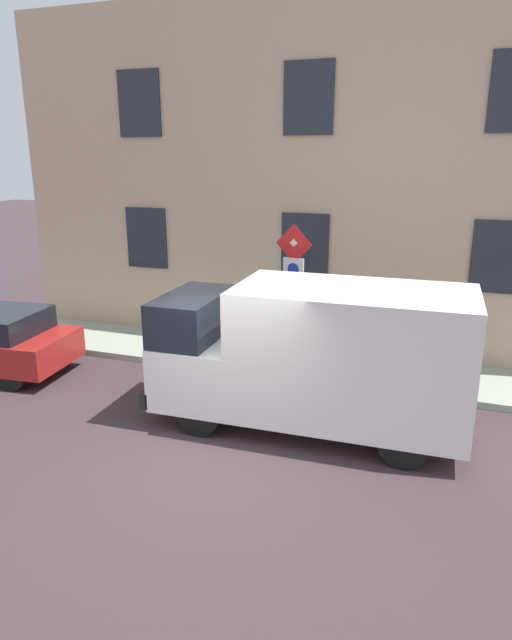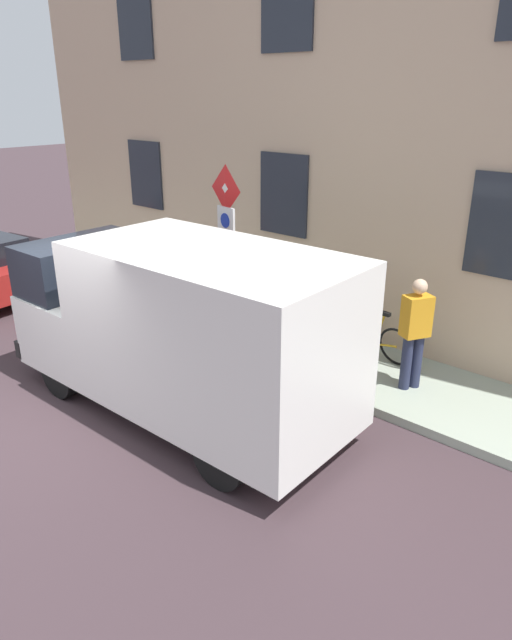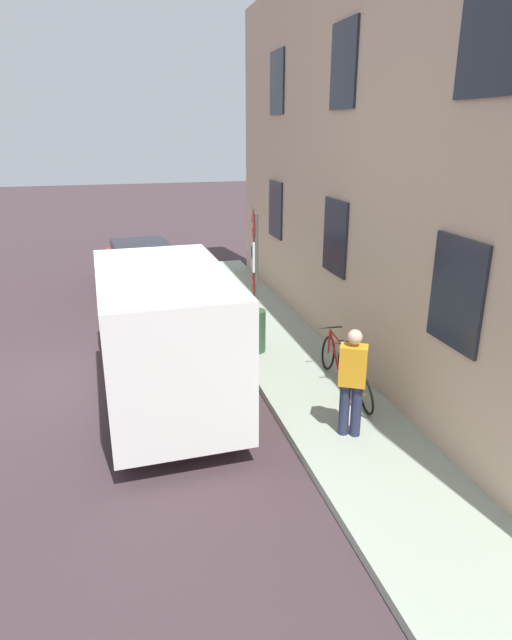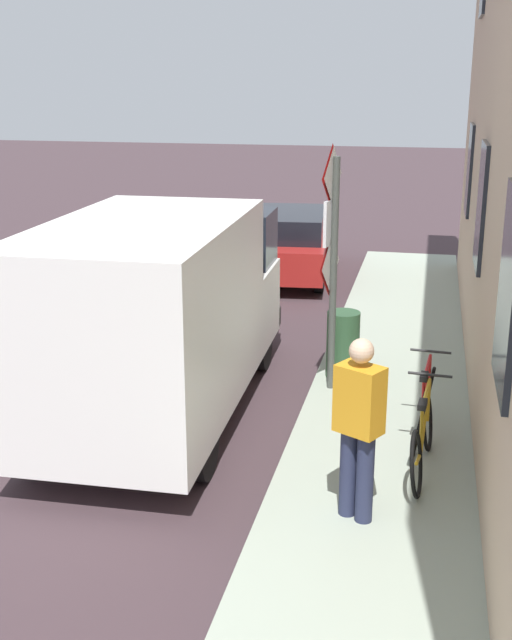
% 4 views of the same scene
% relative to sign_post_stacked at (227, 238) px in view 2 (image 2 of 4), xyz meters
% --- Properties ---
extents(ground_plane, '(80.00, 80.00, 0.00)m').
position_rel_sign_post_stacked_xyz_m(ground_plane, '(-3.21, 0.24, -2.06)').
color(ground_plane, '#3F2F34').
extents(sidewalk_slab, '(2.00, 16.88, 0.14)m').
position_rel_sign_post_stacked_xyz_m(sidewalk_slab, '(0.80, 0.24, -1.99)').
color(sidewalk_slab, '#9CA796').
rests_on(sidewalk_slab, ground_plane).
extents(building_facade, '(0.75, 14.88, 7.89)m').
position_rel_sign_post_stacked_xyz_m(building_facade, '(2.14, 0.24, 1.89)').
color(building_facade, tan).
rests_on(building_facade, ground_plane).
extents(sign_post_stacked, '(0.19, 0.55, 2.99)m').
position_rel_sign_post_stacked_xyz_m(sign_post_stacked, '(0.00, 0.00, 0.00)').
color(sign_post_stacked, '#474C47').
rests_on(sign_post_stacked, sidewalk_slab).
extents(delivery_van, '(2.14, 5.38, 2.50)m').
position_rel_sign_post_stacked_xyz_m(delivery_van, '(-1.90, -0.94, -0.73)').
color(delivery_van, white).
rests_on(delivery_van, ground_plane).
extents(bicycle_orange, '(0.46, 1.71, 0.89)m').
position_rel_sign_post_stacked_xyz_m(bicycle_orange, '(1.25, -2.09, -1.55)').
color(bicycle_orange, black).
rests_on(bicycle_orange, sidewalk_slab).
extents(bicycle_red, '(0.46, 1.72, 0.89)m').
position_rel_sign_post_stacked_xyz_m(bicycle_red, '(1.25, -1.32, -1.55)').
color(bicycle_red, black).
rests_on(bicycle_red, sidewalk_slab).
extents(pedestrian, '(0.48, 0.42, 1.72)m').
position_rel_sign_post_stacked_xyz_m(pedestrian, '(0.68, -3.15, -0.99)').
color(pedestrian, '#262B47').
rests_on(pedestrian, sidewalk_slab).
extents(litter_bin, '(0.44, 0.44, 0.90)m').
position_rel_sign_post_stacked_xyz_m(litter_bin, '(0.15, 0.44, -1.47)').
color(litter_bin, '#2D5133').
rests_on(litter_bin, sidewalk_slab).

